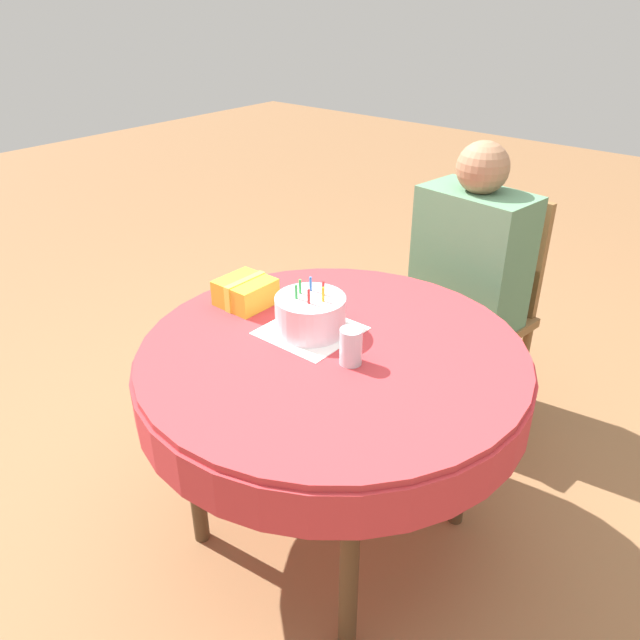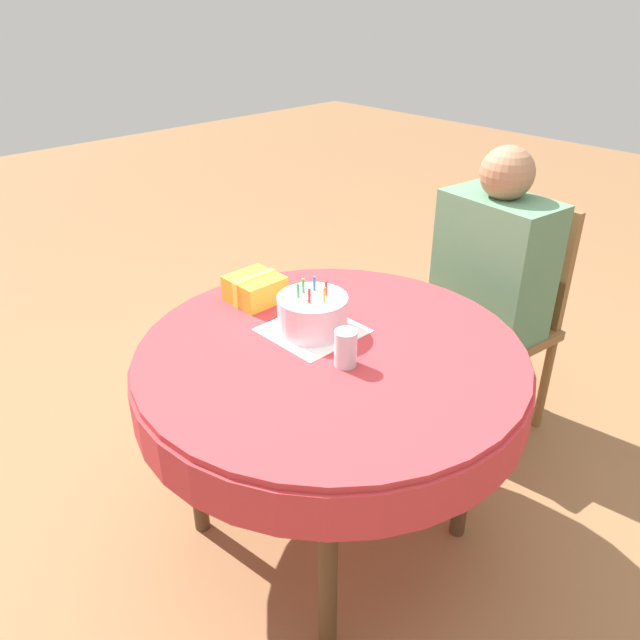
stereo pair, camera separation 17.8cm
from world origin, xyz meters
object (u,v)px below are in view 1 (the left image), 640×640
person (468,264)px  drinking_glass (351,346)px  chair (476,302)px  birthday_cake (310,314)px  gift_box (245,292)px

person → drinking_glass: person is taller
chair → person: bearing=-90.0°
chair → drinking_glass: chair is taller
chair → birthday_cake: chair is taller
person → birthday_cake: (-0.09, -0.81, 0.08)m
chair → person: 0.22m
chair → gift_box: chair is taller
drinking_glass → gift_box: 0.48m
birthday_cake → gift_box: birthday_cake is taller
person → gift_box: bearing=-107.4°
person → gift_box: person is taller
gift_box → person: bearing=65.4°
birthday_cake → gift_box: (-0.28, 0.00, -0.02)m
chair → birthday_cake: 0.95m
birthday_cake → drinking_glass: bearing=-17.7°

